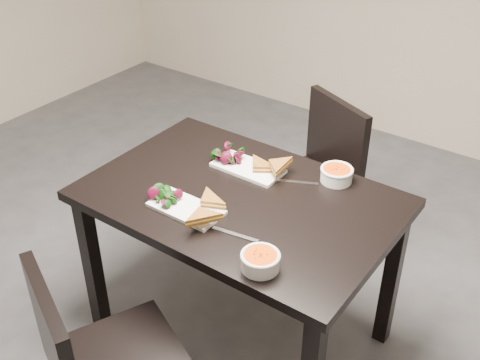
% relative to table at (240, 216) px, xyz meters
% --- Properties ---
extents(ground, '(5.00, 5.00, 0.00)m').
position_rel_table_xyz_m(ground, '(-0.16, -0.32, -0.65)').
color(ground, '#47474C').
rests_on(ground, ground).
extents(table, '(1.20, 0.80, 0.75)m').
position_rel_table_xyz_m(table, '(0.00, 0.00, 0.00)').
color(table, black).
rests_on(table, ground).
extents(chair_far, '(0.56, 0.56, 0.85)m').
position_rel_table_xyz_m(chair_far, '(-0.04, 0.70, -0.17)').
color(chair_far, black).
rests_on(chair_far, ground).
extents(plate_near, '(0.28, 0.14, 0.01)m').
position_rel_table_xyz_m(plate_near, '(-0.11, -0.20, 0.11)').
color(plate_near, white).
rests_on(plate_near, table).
extents(sandwich_near, '(0.17, 0.15, 0.05)m').
position_rel_table_xyz_m(sandwich_near, '(-0.04, -0.18, 0.14)').
color(sandwich_near, '#B16E25').
rests_on(sandwich_near, plate_near).
extents(salad_near, '(0.09, 0.08, 0.04)m').
position_rel_table_xyz_m(salad_near, '(-0.21, -0.20, 0.13)').
color(salad_near, black).
rests_on(salad_near, plate_near).
extents(soup_bowl_near, '(0.13, 0.13, 0.06)m').
position_rel_table_xyz_m(soup_bowl_near, '(0.30, -0.31, 0.13)').
color(soup_bowl_near, white).
rests_on(soup_bowl_near, table).
extents(cutlery_near, '(0.18, 0.04, 0.00)m').
position_rel_table_xyz_m(cutlery_near, '(0.13, -0.21, 0.10)').
color(cutlery_near, silver).
rests_on(cutlery_near, table).
extents(plate_far, '(0.29, 0.15, 0.01)m').
position_rel_table_xyz_m(plate_far, '(-0.08, 0.17, 0.11)').
color(plate_far, white).
rests_on(plate_far, table).
extents(sandwich_far, '(0.18, 0.17, 0.05)m').
position_rel_table_xyz_m(sandwich_far, '(-0.02, 0.16, 0.14)').
color(sandwich_far, '#B16E25').
rests_on(sandwich_far, plate_far).
extents(salad_far, '(0.09, 0.08, 0.04)m').
position_rel_table_xyz_m(salad_far, '(-0.18, 0.17, 0.13)').
color(salad_far, black).
rests_on(salad_far, plate_far).
extents(soup_bowl_far, '(0.13, 0.13, 0.06)m').
position_rel_table_xyz_m(soup_bowl_far, '(0.26, 0.31, 0.13)').
color(soup_bowl_far, white).
rests_on(soup_bowl_far, table).
extents(cutlery_far, '(0.17, 0.09, 0.00)m').
position_rel_table_xyz_m(cutlery_far, '(0.13, 0.21, 0.10)').
color(cutlery_far, silver).
rests_on(cutlery_far, table).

